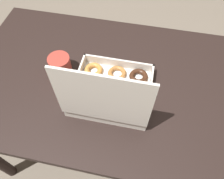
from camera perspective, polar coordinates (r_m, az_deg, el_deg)
ground_plane at (r=1.54m, az=-1.71°, el=-12.90°), size 8.00×8.00×0.00m
dining_table at (r=1.00m, az=-2.56°, el=-0.59°), size 1.16×0.75×0.70m
donut_box at (r=0.82m, az=-0.54°, el=-1.00°), size 0.30×0.29×0.30m
coffee_mug at (r=0.94m, az=-13.42°, el=6.33°), size 0.09×0.09×0.08m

